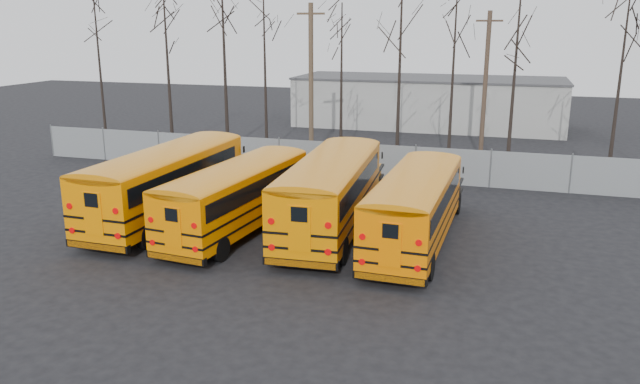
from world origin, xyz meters
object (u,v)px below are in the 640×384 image
(bus_d, at_px, (416,202))
(bus_a, at_px, (169,177))
(bus_c, at_px, (332,187))
(utility_pole_left, at_px, (311,81))
(utility_pole_right, at_px, (485,84))
(bus_b, at_px, (239,191))

(bus_d, bearing_deg, bus_a, -179.32)
(bus_c, xyz_separation_m, utility_pole_left, (-5.31, 13.64, 3.08))
(bus_c, relative_size, utility_pole_right, 1.27)
(bus_c, bearing_deg, bus_b, -165.52)
(bus_d, height_order, utility_pole_left, utility_pole_left)
(bus_b, distance_m, utility_pole_left, 15.28)
(utility_pole_left, bearing_deg, bus_d, -70.46)
(utility_pole_left, bearing_deg, bus_a, -110.56)
(bus_a, relative_size, bus_b, 1.10)
(utility_pole_right, bearing_deg, bus_c, -113.37)
(bus_a, height_order, bus_c, bus_a)
(bus_a, distance_m, bus_c, 7.37)
(bus_a, bearing_deg, bus_b, -8.67)
(bus_a, height_order, bus_b, bus_a)
(bus_d, relative_size, utility_pole_right, 1.16)
(bus_c, relative_size, utility_pole_left, 1.21)
(bus_c, bearing_deg, bus_d, -14.70)
(utility_pole_left, bearing_deg, bus_b, -96.11)
(bus_b, relative_size, utility_pole_right, 1.16)
(bus_b, xyz_separation_m, bus_c, (3.67, 1.21, 0.18))
(bus_b, bearing_deg, bus_c, 23.71)
(bus_a, distance_m, bus_d, 10.98)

